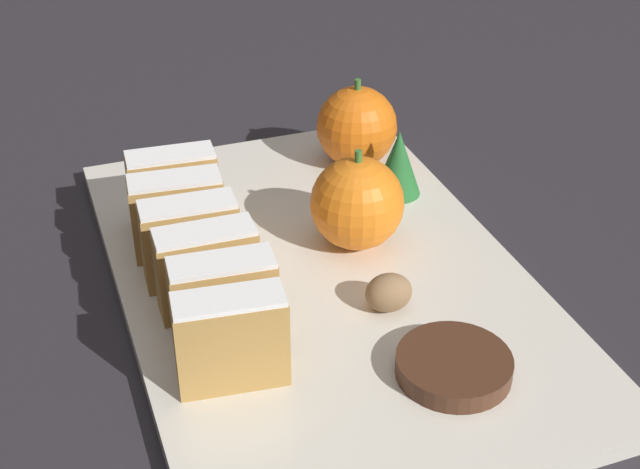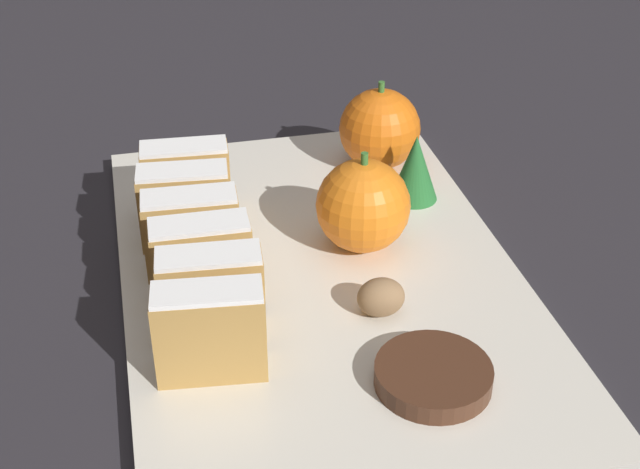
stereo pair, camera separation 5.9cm
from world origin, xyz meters
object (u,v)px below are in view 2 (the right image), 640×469
at_px(orange_far, 363,206).
at_px(chocolate_cookie, 433,376).
at_px(walnut, 381,297).
at_px(orange_near, 380,129).

relative_size(orange_far, chocolate_cookie, 1.09).
height_order(orange_far, chocolate_cookie, orange_far).
relative_size(walnut, chocolate_cookie, 0.45).
relative_size(orange_near, walnut, 2.40).
bearing_deg(chocolate_cookie, walnut, 98.66).
height_order(orange_near, orange_far, same).
distance_m(orange_far, chocolate_cookie, 0.15).
bearing_deg(walnut, orange_near, 74.10).
bearing_deg(orange_far, orange_near, 68.23).
bearing_deg(walnut, chocolate_cookie, -81.34).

